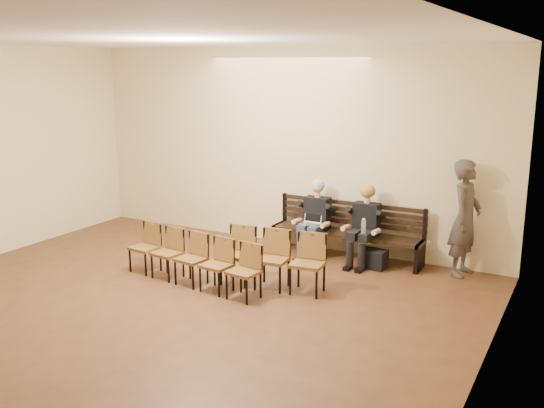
{
  "coord_description": "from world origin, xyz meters",
  "views": [
    {
      "loc": [
        4.88,
        -4.5,
        3.18
      ],
      "look_at": [
        0.22,
        4.05,
        0.94
      ],
      "focal_mm": 40.0,
      "sensor_mm": 36.0,
      "label": 1
    }
  ],
  "objects": [
    {
      "name": "chair_row_front",
      "position": [
        0.88,
        2.83,
        0.43
      ],
      "size": [
        1.58,
        0.64,
        0.86
      ],
      "primitive_type": "cube",
      "rotation": [
        0.0,
        0.0,
        0.11
      ],
      "color": "brown",
      "rests_on": "ground"
    },
    {
      "name": "ground",
      "position": [
        0.0,
        0.0,
        0.0
      ],
      "size": [
        10.0,
        10.0,
        0.0
      ],
      "primitive_type": "plane",
      "color": "brown",
      "rests_on": "ground"
    },
    {
      "name": "seated_woman",
      "position": [
        1.66,
        4.53,
        0.6
      ],
      "size": [
        0.52,
        0.71,
        1.2
      ],
      "primitive_type": null,
      "color": "black",
      "rests_on": "ground"
    },
    {
      "name": "bag",
      "position": [
        1.88,
        4.39,
        0.15
      ],
      "size": [
        0.43,
        0.32,
        0.3
      ],
      "primitive_type": "cube",
      "rotation": [
        0.0,
        0.0,
        -0.11
      ],
      "color": "black",
      "rests_on": "ground"
    },
    {
      "name": "room_walls",
      "position": [
        0.0,
        0.79,
        2.54
      ],
      "size": [
        8.02,
        10.01,
        3.51
      ],
      "color": "beige",
      "rests_on": "ground"
    },
    {
      "name": "passerby",
      "position": [
        3.19,
        4.75,
        1.04
      ],
      "size": [
        0.59,
        0.82,
        2.07
      ],
      "primitive_type": "imported",
      "rotation": [
        0.0,
        0.0,
        1.44
      ],
      "color": "#3D3632",
      "rests_on": "ground"
    },
    {
      "name": "chair_row_back",
      "position": [
        -0.24,
        2.39,
        0.39
      ],
      "size": [
        2.4,
        0.7,
        0.77
      ],
      "primitive_type": "cube",
      "rotation": [
        0.0,
        0.0,
        -0.12
      ],
      "color": "brown",
      "rests_on": "ground"
    },
    {
      "name": "water_bottle",
      "position": [
        1.74,
        4.28,
        0.58
      ],
      "size": [
        0.09,
        0.09,
        0.25
      ],
      "primitive_type": "cylinder",
      "rotation": [
        0.0,
        0.0,
        -0.23
      ],
      "color": "silver",
      "rests_on": "bench"
    },
    {
      "name": "bench",
      "position": [
        1.3,
        4.65,
        0.23
      ],
      "size": [
        2.6,
        0.9,
        0.45
      ],
      "primitive_type": "cube",
      "color": "black",
      "rests_on": "ground"
    },
    {
      "name": "laptop",
      "position": [
        0.76,
        4.37,
        0.56
      ],
      "size": [
        0.32,
        0.26,
        0.23
      ],
      "primitive_type": "cube",
      "rotation": [
        0.0,
        0.0,
        0.05
      ],
      "color": "silver",
      "rests_on": "bench"
    },
    {
      "name": "seated_man",
      "position": [
        0.78,
        4.53,
        0.63
      ],
      "size": [
        0.52,
        0.72,
        1.25
      ],
      "primitive_type": null,
      "color": "black",
      "rests_on": "ground"
    }
  ]
}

